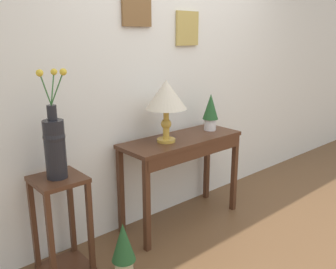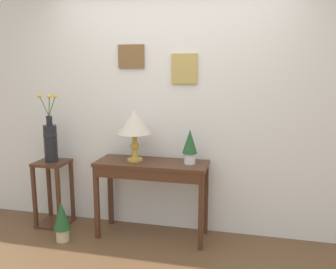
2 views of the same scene
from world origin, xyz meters
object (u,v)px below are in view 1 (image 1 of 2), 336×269
object	(u,v)px
pedestal_stand_left	(62,225)
potted_plant_floor	(123,248)
potted_plant_on_console	(211,110)
console_table	(183,151)
table_lamp	(166,97)
flower_vase_tall	(55,143)

from	to	relation	value
pedestal_stand_left	potted_plant_floor	world-z (taller)	pedestal_stand_left
potted_plant_on_console	potted_plant_floor	distance (m)	1.49
console_table	table_lamp	world-z (taller)	table_lamp
flower_vase_tall	potted_plant_floor	size ratio (longest dim) A/B	1.77
console_table	potted_plant_on_console	xyz separation A→B (m)	(0.38, 0.04, 0.31)
pedestal_stand_left	table_lamp	bearing A→B (deg)	-1.14
table_lamp	potted_plant_floor	size ratio (longest dim) A/B	1.24
console_table	potted_plant_on_console	size ratio (longest dim) A/B	3.29
flower_vase_tall	potted_plant_floor	distance (m)	0.87
console_table	pedestal_stand_left	xyz separation A→B (m)	(-1.14, 0.04, -0.31)
pedestal_stand_left	console_table	bearing A→B (deg)	-2.14
console_table	table_lamp	size ratio (longest dim) A/B	2.18
table_lamp	pedestal_stand_left	bearing A→B (deg)	178.86
flower_vase_tall	table_lamp	bearing A→B (deg)	-1.11
console_table	potted_plant_on_console	distance (m)	0.49
flower_vase_tall	potted_plant_floor	world-z (taller)	flower_vase_tall
table_lamp	flower_vase_tall	xyz separation A→B (m)	(-0.96, 0.02, -0.21)
potted_plant_floor	potted_plant_on_console	bearing A→B (deg)	15.32
potted_plant_on_console	pedestal_stand_left	size ratio (longest dim) A/B	0.47
table_lamp	pedestal_stand_left	size ratio (longest dim) A/B	0.71
console_table	table_lamp	bearing A→B (deg)	172.50
console_table	flower_vase_tall	bearing A→B (deg)	177.89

